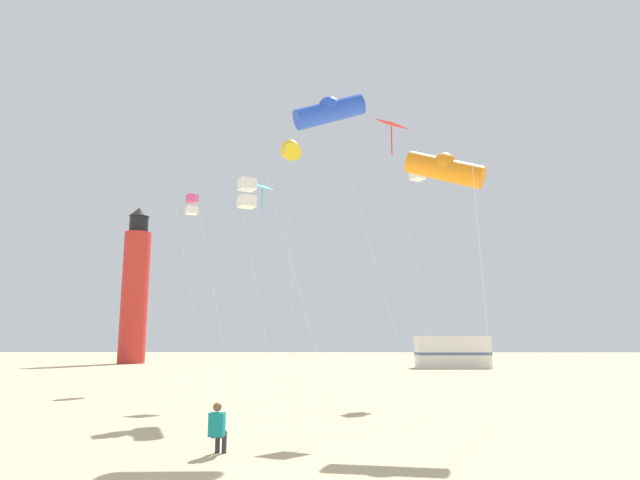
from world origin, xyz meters
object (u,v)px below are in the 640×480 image
Objects in this scene: kite_box_violet at (417,169)px; kite_tube_orange at (445,168)px; kite_tube_gold at (290,151)px; lighthouse_distant at (135,289)px; kite_box_white at (247,193)px; kite_diamond_scarlet at (390,135)px; kite_box_rainbow at (192,205)px; kite_flyer_standing at (218,427)px; rv_van_white at (452,352)px; kite_tube_blue at (329,111)px; kite_diamond_cyan at (262,195)px.

kite_box_violet reaches higher than kite_tube_orange.
kite_tube_gold is 0.67× the size of lighthouse_distant.
kite_tube_orange is at bearing -32.37° from kite_box_white.
kite_box_violet reaches higher than kite_diamond_scarlet.
kite_diamond_scarlet is (10.29, -11.31, -0.15)m from kite_box_rainbow.
kite_box_white is 8.11m from kite_tube_orange.
lighthouse_distant is (-24.68, 42.37, 0.04)m from kite_tube_orange.
rv_van_white is at bearing -102.88° from kite_flyer_standing.
kite_box_rainbow reaches higher than kite_tube_orange.
kite_box_white is (-5.51, 1.23, -1.89)m from kite_diamond_scarlet.
kite_box_violet is at bearing -107.07° from rv_van_white.
kite_flyer_standing is at bearing -116.52° from kite_box_violet.
kite_box_white is at bearing 133.79° from kite_tube_blue.
kite_diamond_scarlet is at bearing -36.01° from kite_tube_gold.
kite_diamond_cyan is 0.89× the size of kite_tube_gold.
kite_flyer_standing is at bearing -84.79° from kite_box_white.
kite_tube_gold is (-5.29, 5.99, 2.70)m from kite_tube_orange.
kite_tube_blue reaches higher than kite_diamond_scarlet.
lighthouse_distant is (-17.84, 38.03, -0.35)m from kite_box_white.
kite_tube_blue is at bearing -63.01° from lighthouse_distant.
kite_diamond_cyan is at bearing -121.21° from rv_van_white.
kite_box_rainbow reaches higher than kite_diamond_scarlet.
kite_box_rainbow is 1.00× the size of kite_diamond_scarlet.
kite_diamond_cyan is (4.78, -5.54, -0.88)m from kite_box_rainbow.
kite_box_violet is at bearing 73.41° from kite_diamond_scarlet.
rv_van_white is (10.78, 33.02, -8.73)m from kite_tube_blue.
kite_box_white is 33.48m from rv_van_white.
kite_box_white is 42.01m from lighthouse_distant.
kite_diamond_scarlet reaches higher than kite_tube_orange.
kite_flyer_standing is 21.15m from kite_box_rainbow.
kite_box_rainbow is at bearing 130.79° from kite_diamond_cyan.
kite_box_violet reaches higher than kite_flyer_standing.
kite_box_violet is at bearing -109.88° from kite_flyer_standing.
kite_flyer_standing is at bearing -86.68° from kite_diamond_cyan.
kite_box_white is 0.52× the size of lighthouse_distant.
kite_box_rainbow is 0.93× the size of kite_box_violet.
kite_tube_gold is 1.72× the size of rv_van_white.
lighthouse_distant is at bearing 118.05° from kite_diamond_cyan.
kite_tube_orange is (1.33, -3.11, -2.28)m from kite_diamond_scarlet.
kite_box_rainbow is 28.53m from rv_van_white.
kite_tube_gold reaches higher than kite_tube_blue.
kite_flyer_standing is at bearing -149.49° from kite_tube_orange.
kite_flyer_standing is at bearing -68.01° from lighthouse_distant.
lighthouse_distant is 2.58× the size of rv_van_white.
kite_diamond_cyan is at bearing -49.21° from kite_box_rainbow.
kite_box_rainbow is at bearing 126.89° from kite_tube_gold.
kite_box_white is at bearing -64.65° from kite_box_rainbow.
lighthouse_distant is (-23.35, 39.26, -2.24)m from kite_diamond_scarlet.
kite_tube_gold reaches higher than kite_diamond_scarlet.
kite_box_white is 0.78× the size of kite_tube_gold.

